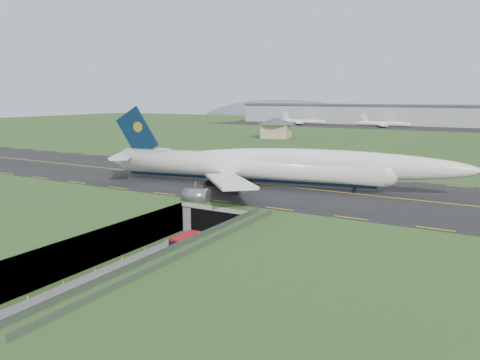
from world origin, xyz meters
The scene contains 10 objects.
ground centered at (0.00, 0.00, 0.00)m, with size 900.00×900.00×0.00m, color #294F1F.
airfield_deck centered at (0.00, 0.00, 3.00)m, with size 800.00×800.00×6.00m, color gray.
trench_road centered at (0.00, -7.50, 0.10)m, with size 12.00×75.00×0.20m, color slate.
taxiway centered at (0.00, 33.00, 6.09)m, with size 800.00×44.00×0.18m, color black.
tunnel_portal centered at (0.00, 16.71, 3.33)m, with size 17.00×22.30×6.00m.
guideway centered at (11.00, -19.11, 5.32)m, with size 3.00×53.00×7.05m.
jumbo_jet centered at (0.62, 30.77, 11.25)m, with size 90.32×58.22×19.56m.
shuttle_tram centered at (0.14, -2.13, 1.53)m, with size 2.69×6.77×2.77m.
service_building centered at (-55.63, 152.94, 12.42)m, with size 23.53×23.53×10.84m.
cargo_terminal centered at (-0.14, 299.41, 13.96)m, with size 320.00×67.00×15.60m.
Camera 1 is at (48.87, -67.52, 27.40)m, focal length 35.00 mm.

